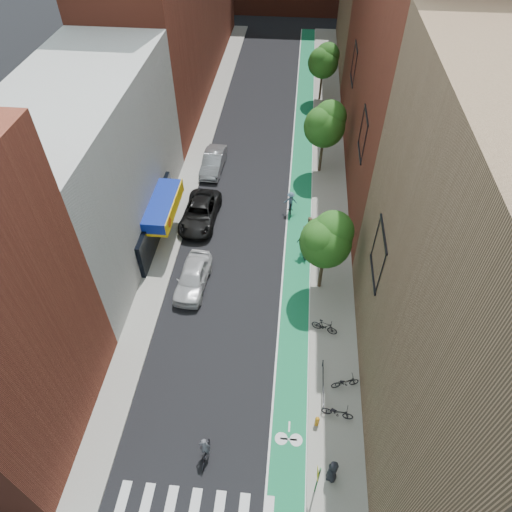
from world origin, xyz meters
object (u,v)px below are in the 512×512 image
(pedestrian, at_px, (333,471))
(cyclist_lane_near, at_px, (308,231))
(cyclist_lead, at_px, (205,452))
(parked_car_white, at_px, (193,277))
(cyclist_lane_far, at_px, (290,204))
(cyclist_lane_mid, at_px, (304,246))
(fire_hydrant, at_px, (317,421))
(parked_car_black, at_px, (200,213))
(parked_car_silver, at_px, (213,162))

(pedestrian, bearing_deg, cyclist_lane_near, -166.13)
(cyclist_lead, bearing_deg, parked_car_white, -73.77)
(cyclist_lane_near, height_order, cyclist_lane_far, cyclist_lane_near)
(cyclist_lead, height_order, cyclist_lane_mid, cyclist_lane_mid)
(cyclist_lane_far, bearing_deg, fire_hydrant, 94.16)
(parked_car_black, bearing_deg, fire_hydrant, -57.78)
(parked_car_black, xyz_separation_m, parked_car_silver, (-0.11, 7.26, 0.01))
(parked_car_silver, height_order, fire_hydrant, parked_car_silver)
(cyclist_lead, xyz_separation_m, pedestrian, (6.47, -0.44, 0.36))
(cyclist_lane_mid, bearing_deg, parked_car_white, 16.35)
(parked_car_white, bearing_deg, cyclist_lead, -72.82)
(cyclist_lead, relative_size, cyclist_lane_near, 0.88)
(pedestrian, height_order, fire_hydrant, pedestrian)
(cyclist_lane_near, bearing_deg, cyclist_lane_mid, 69.51)
(parked_car_silver, height_order, cyclist_lane_mid, cyclist_lane_mid)
(cyclist_lead, height_order, cyclist_lane_near, cyclist_lane_near)
(cyclist_lane_mid, distance_m, cyclist_lane_far, 5.00)
(cyclist_lead, distance_m, pedestrian, 6.50)
(cyclist_lead, bearing_deg, parked_car_silver, -79.46)
(parked_car_black, relative_size, fire_hydrant, 7.77)
(parked_car_white, bearing_deg, cyclist_lane_mid, 29.72)
(cyclist_lane_mid, bearing_deg, fire_hydrant, 84.27)
(pedestrian, bearing_deg, parked_car_silver, -149.62)
(cyclist_lead, bearing_deg, parked_car_black, -76.57)
(parked_car_black, height_order, cyclist_lane_near, cyclist_lane_near)
(cyclist_lane_far, bearing_deg, parked_car_black, 10.89)
(parked_car_black, bearing_deg, pedestrian, -59.68)
(cyclist_lead, bearing_deg, cyclist_lane_mid, -104.72)
(cyclist_lead, xyz_separation_m, cyclist_lane_far, (3.47, 20.32, 0.21))
(parked_car_silver, height_order, cyclist_lane_near, cyclist_lane_near)
(parked_car_white, relative_size, parked_car_silver, 0.98)
(parked_car_silver, height_order, cyclist_lane_far, cyclist_lane_far)
(parked_car_white, relative_size, parked_car_black, 0.84)
(parked_car_black, distance_m, cyclist_lead, 18.92)
(parked_car_black, height_order, cyclist_lane_mid, cyclist_lane_mid)
(parked_car_black, relative_size, cyclist_lead, 3.00)
(pedestrian, bearing_deg, cyclist_lane_mid, -164.61)
(parked_car_white, bearing_deg, fire_hydrant, -44.26)
(cyclist_lane_mid, bearing_deg, cyclist_lane_far, -86.23)
(cyclist_lane_mid, height_order, cyclist_lane_far, cyclist_lane_mid)
(cyclist_lane_near, bearing_deg, parked_car_black, -20.07)
(cyclist_lane_mid, xyz_separation_m, cyclist_lane_far, (-1.22, 4.85, -0.02))
(pedestrian, bearing_deg, cyclist_lane_far, -162.79)
(parked_car_white, distance_m, pedestrian, 15.32)
(parked_car_silver, xyz_separation_m, cyclist_lead, (3.82, -25.81, -0.18))
(cyclist_lane_near, distance_m, fire_hydrant, 14.91)
(parked_car_silver, bearing_deg, cyclist_lead, -79.21)
(parked_car_silver, bearing_deg, parked_car_white, -84.03)
(pedestrian, bearing_deg, fire_hydrant, -155.72)
(parked_car_silver, relative_size, cyclist_lane_near, 2.25)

